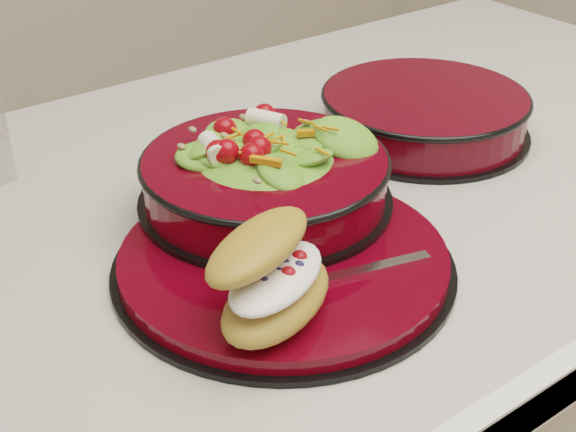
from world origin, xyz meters
TOP-DOWN VIEW (x-y plane):
  - dinner_plate at (-0.20, -0.13)m, footprint 0.31×0.31m
  - salad_bowl at (-0.16, -0.05)m, footprint 0.25×0.25m
  - croissant at (-0.26, -0.19)m, footprint 0.14×0.13m
  - fork at (-0.18, -0.19)m, footprint 0.16×0.06m
  - extra_bowl at (0.11, 0.00)m, footprint 0.26×0.26m

SIDE VIEW (x-z plane):
  - dinner_plate at x=-0.20m, z-range 0.90..0.92m
  - fork at x=-0.18m, z-range 0.92..0.92m
  - extra_bowl at x=0.11m, z-range 0.90..0.96m
  - croissant at x=-0.26m, z-range 0.92..0.99m
  - salad_bowl at x=-0.16m, z-range 0.91..1.01m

